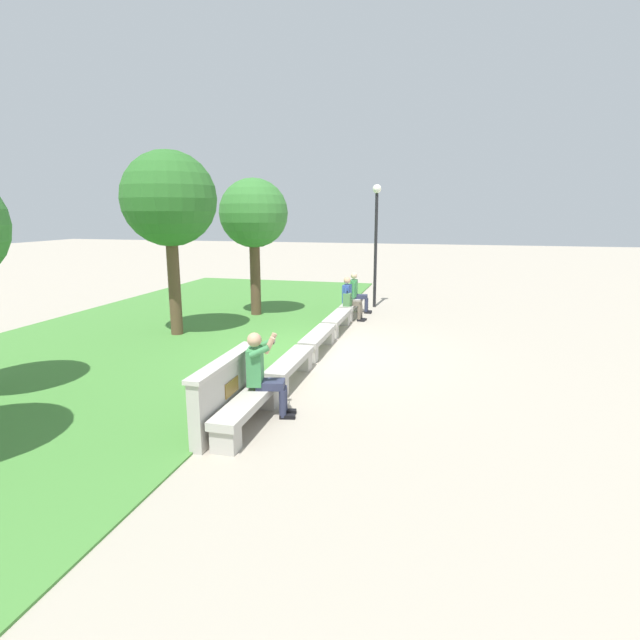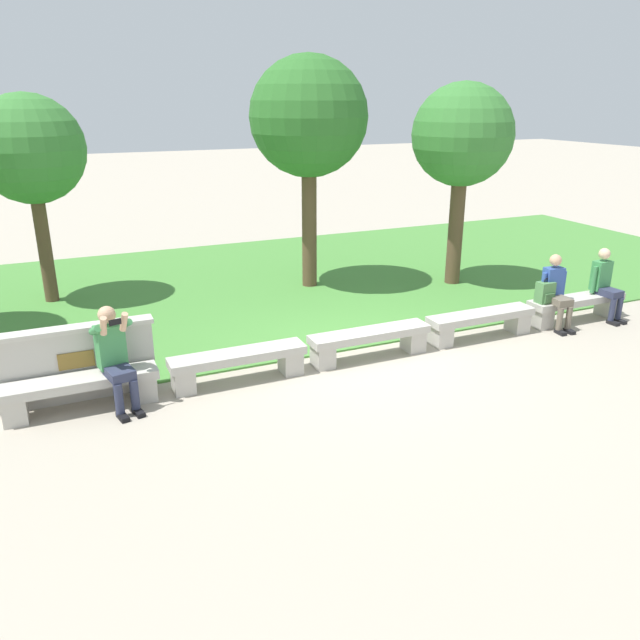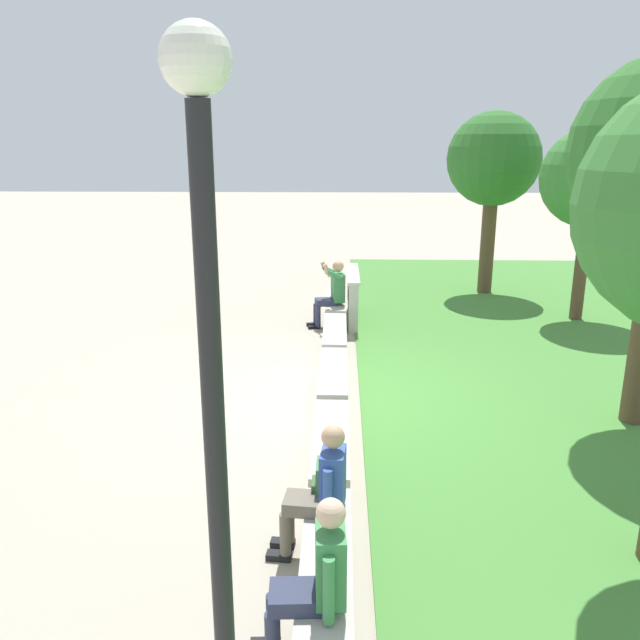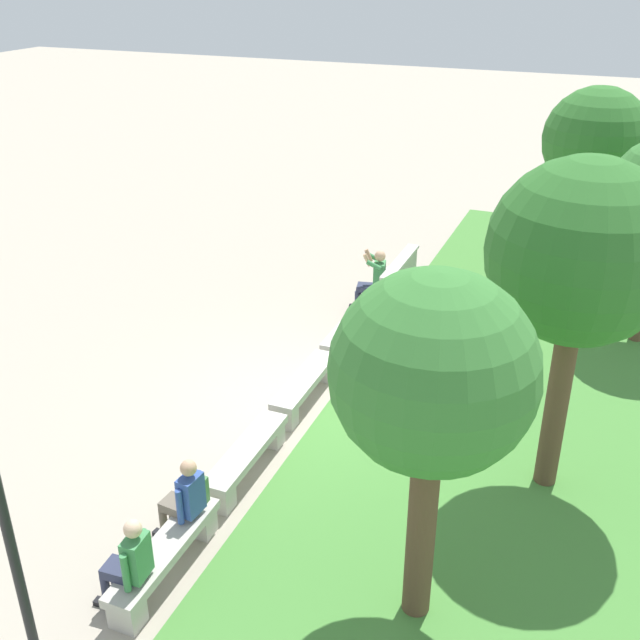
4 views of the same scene
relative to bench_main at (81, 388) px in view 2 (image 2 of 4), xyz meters
name	(u,v)px [view 2 (image 2 of 4)]	position (x,y,z in m)	size (l,w,h in m)	color
ground_plane	(369,358)	(4.12, 0.00, -0.30)	(80.00, 80.00, 0.00)	#A89E8C
grass_strip	(272,283)	(4.12, 4.38, -0.28)	(22.15, 8.00, 0.03)	#478438
bench_main	(81,388)	(0.00, 0.00, 0.00)	(1.91, 0.40, 0.45)	#B7B2A8
bench_near	(238,362)	(2.06, 0.00, 0.00)	(1.91, 0.40, 0.45)	#B7B2A8
bench_mid	(370,340)	(4.12, 0.00, 0.00)	(1.91, 0.40, 0.45)	#B7B2A8
bench_far	(481,321)	(6.18, 0.00, 0.00)	(1.91, 0.40, 0.45)	#B7B2A8
bench_end	(576,305)	(8.24, 0.00, 0.00)	(1.91, 0.40, 0.45)	#B7B2A8
backrest_wall_with_plaque	(77,363)	(0.00, 0.34, 0.22)	(2.01, 0.24, 1.01)	#B7B2A8
person_photographer	(114,353)	(0.44, -0.08, 0.44)	(0.53, 0.77, 1.32)	black
person_distant	(556,290)	(7.66, -0.07, 0.37)	(0.48, 0.70, 1.26)	black
person_companion	(605,282)	(8.79, -0.07, 0.37)	(0.48, 0.69, 1.26)	black
backpack	(545,293)	(7.48, -0.02, 0.33)	(0.28, 0.24, 0.43)	#4C7F47
tree_left_background	(30,151)	(-0.20, 4.95, 2.55)	(1.95, 1.95, 3.85)	brown
tree_right_background	(462,137)	(7.64, 2.84, 2.71)	(2.01, 2.01, 4.06)	brown
tree_far_back	(309,119)	(4.79, 3.89, 3.06)	(2.30, 2.30, 4.55)	brown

